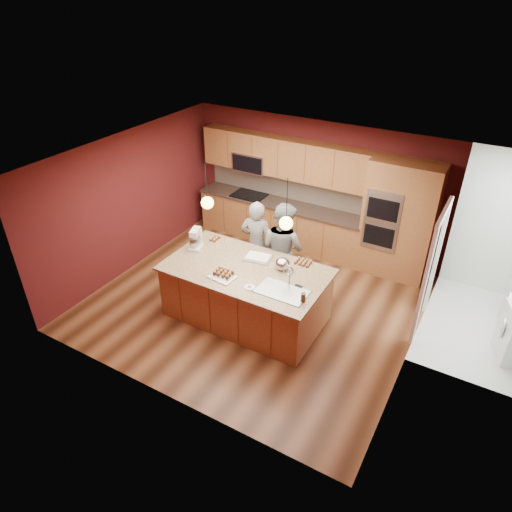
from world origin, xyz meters
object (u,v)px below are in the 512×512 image
Objects in this scene: person_left at (257,244)px; mixing_bowl at (282,264)px; island at (247,293)px; stand_mixer at (196,241)px; person_right at (283,249)px.

person_left reaches higher than mixing_bowl.
island is 6.99× the size of stand_mixer.
mixing_bowl is at bearing 29.94° from island.
person_left is (-0.38, 1.00, 0.34)m from island.
person_right is at bearing 167.59° from person_left.
person_left is 1.16m from mixing_bowl.
person_left is 0.95× the size of person_right.
person_left is at bearing 34.29° from stand_mixer.
person_left reaches higher than stand_mixer.
person_right reaches higher than mixing_bowl.
stand_mixer is (-0.71, -0.88, 0.30)m from person_left.
person_left is 4.43× the size of stand_mixer.
person_left is at bearing 141.33° from mixing_bowl.
person_right is at bearing 18.37° from stand_mixer.
island is at bearing 98.56° from person_left.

